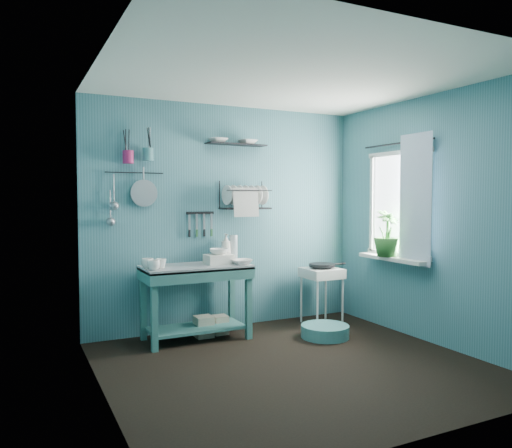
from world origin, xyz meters
name	(u,v)px	position (x,y,z in m)	size (l,w,h in m)	color
floor	(294,365)	(0.00, 0.00, 0.00)	(3.20, 3.20, 0.00)	black
ceiling	(295,76)	(0.00, 0.00, 2.50)	(3.20, 3.20, 0.00)	silver
wall_back	(227,217)	(0.00, 1.50, 1.25)	(3.20, 3.20, 0.00)	#396A74
wall_front	(423,234)	(0.00, -1.50, 1.25)	(3.20, 3.20, 0.00)	#396A74
wall_left	(103,228)	(-1.60, 0.00, 1.25)	(3.00, 3.00, 0.00)	#396A74
wall_right	(432,219)	(1.60, 0.00, 1.25)	(3.00, 3.00, 0.00)	#396A74
work_counter	(196,302)	(-0.50, 1.14, 0.39)	(1.09, 0.55, 0.77)	#336B66
mug_left	(154,265)	(-0.98, 0.98, 0.82)	(0.12, 0.12, 0.10)	white
mug_mid	(161,264)	(-0.88, 1.08, 0.82)	(0.10, 0.10, 0.09)	white
mug_right	(148,263)	(-1.00, 1.14, 0.82)	(0.12, 0.12, 0.10)	white
wash_tub	(219,259)	(-0.25, 1.12, 0.82)	(0.28, 0.22, 0.10)	silver
tub_bowl	(219,252)	(-0.25, 1.12, 0.90)	(0.20, 0.20, 0.06)	white
soap_bottle	(226,247)	(-0.08, 1.34, 0.92)	(0.12, 0.12, 0.30)	silver
water_bottle	(234,248)	(0.02, 1.36, 0.91)	(0.09, 0.09, 0.28)	silver
counter_bowl	(242,262)	(-0.05, 0.99, 0.80)	(0.22, 0.22, 0.05)	white
hotplate_stand	(322,296)	(1.04, 1.12, 0.32)	(0.40, 0.40, 0.65)	silver
frying_pan	(322,265)	(1.04, 1.12, 0.69)	(0.30, 0.30, 0.04)	black
knife_strip	(200,213)	(-0.33, 1.47, 1.30)	(0.32, 0.02, 0.03)	black
dish_rack	(245,195)	(0.17, 1.37, 1.50)	(0.55, 0.24, 0.32)	black
upper_shelf	(236,144)	(0.08, 1.40, 2.06)	(0.70, 0.18, 0.01)	black
shelf_bowl_left	(218,146)	(-0.14, 1.40, 2.03)	(0.20, 0.20, 0.05)	white
shelf_bowl_right	(248,150)	(0.22, 1.40, 2.01)	(0.20, 0.20, 0.05)	white
utensil_cup_magenta	(128,157)	(-1.12, 1.42, 1.88)	(0.11, 0.11, 0.13)	#A91F57
utensil_cup_teal	(148,154)	(-0.91, 1.42, 1.92)	(0.11, 0.11, 0.13)	teal
colander	(144,193)	(-0.95, 1.45, 1.52)	(0.28, 0.28, 0.03)	#95979D
ladle_outer	(114,189)	(-1.26, 1.46, 1.56)	(0.01, 0.01, 0.30)	#95979D
ladle_inner	(110,205)	(-1.29, 1.46, 1.40)	(0.01, 0.01, 0.30)	#95979D
hook_rail	(135,173)	(-1.04, 1.47, 1.73)	(0.01, 0.01, 0.60)	black
window_glass	(399,204)	(1.59, 0.45, 1.40)	(1.10, 1.10, 0.00)	white
windowsill	(393,259)	(1.50, 0.45, 0.81)	(0.16, 0.95, 0.04)	silver
curtain	(415,200)	(1.52, 0.15, 1.45)	(1.35, 1.35, 0.00)	white
curtain_rod	(397,143)	(1.54, 0.45, 2.05)	(0.02, 0.02, 1.05)	black
potted_plant	(387,233)	(1.46, 0.50, 1.08)	(0.28, 0.28, 0.51)	#2D692A
storage_tin_large	(204,327)	(-0.40, 1.19, 0.11)	(0.18, 0.18, 0.22)	tan
storage_tin_small	(220,325)	(-0.20, 1.22, 0.10)	(0.15, 0.15, 0.20)	tan
floor_basin	(325,331)	(0.74, 0.61, 0.07)	(0.51, 0.51, 0.13)	teal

